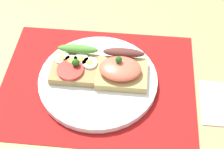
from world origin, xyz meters
TOP-DOWN VIEW (x-y plane):
  - ground_plane at (0.00, 0.00)cm, footprint 120.00×90.00cm
  - placemat at (0.00, 0.00)cm, footprint 41.54×31.92cm
  - plate at (0.00, 0.00)cm, footprint 25.40×25.40cm
  - sandwich_egg_tomato at (-5.09, 1.95)cm, footprint 10.12×9.53cm
  - sandwich_salmon at (4.87, 1.21)cm, footprint 10.64×9.87cm

SIDE VIEW (x-z plane):
  - ground_plane at x=0.00cm, z-range -3.20..0.00cm
  - placemat at x=0.00cm, z-range 0.00..0.30cm
  - plate at x=0.00cm, z-range 0.30..1.73cm
  - sandwich_egg_tomato at x=-5.09cm, z-range 1.17..5.08cm
  - sandwich_salmon at x=4.87cm, z-range 0.93..6.40cm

